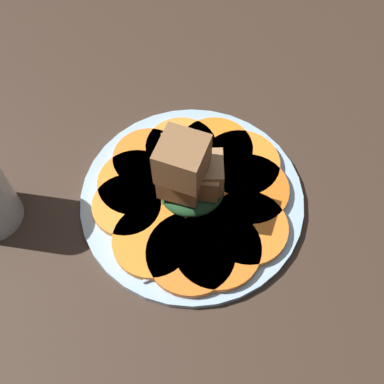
# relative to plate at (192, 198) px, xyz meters

# --- Properties ---
(table_slab) EXTENTS (1.20, 1.20, 0.02)m
(table_slab) POSITION_rel_plate_xyz_m (0.00, 0.00, -0.02)
(table_slab) COLOR #38281E
(table_slab) RESTS_ON ground
(plate) EXTENTS (0.27, 0.27, 0.01)m
(plate) POSITION_rel_plate_xyz_m (0.00, 0.00, 0.00)
(plate) COLOR #99B7D1
(plate) RESTS_ON table_slab
(carrot_slice_0) EXTENTS (0.10, 0.10, 0.01)m
(carrot_slice_0) POSITION_rel_plate_xyz_m (0.07, -0.01, 0.01)
(carrot_slice_0) COLOR orange
(carrot_slice_0) RESTS_ON plate
(carrot_slice_1) EXTENTS (0.10, 0.10, 0.01)m
(carrot_slice_1) POSITION_rel_plate_xyz_m (0.07, 0.03, 0.01)
(carrot_slice_1) COLOR orange
(carrot_slice_1) RESTS_ON plate
(carrot_slice_2) EXTENTS (0.09, 0.09, 0.01)m
(carrot_slice_2) POSITION_rel_plate_xyz_m (0.04, 0.06, 0.01)
(carrot_slice_2) COLOR orange
(carrot_slice_2) RESTS_ON plate
(carrot_slice_3) EXTENTS (0.09, 0.09, 0.01)m
(carrot_slice_3) POSITION_rel_plate_xyz_m (0.00, 0.07, 0.01)
(carrot_slice_3) COLOR orange
(carrot_slice_3) RESTS_ON plate
(carrot_slice_4) EXTENTS (0.09, 0.09, 0.01)m
(carrot_slice_4) POSITION_rel_plate_xyz_m (-0.04, 0.06, 0.01)
(carrot_slice_4) COLOR orange
(carrot_slice_4) RESTS_ON plate
(carrot_slice_5) EXTENTS (0.09, 0.09, 0.01)m
(carrot_slice_5) POSITION_rel_plate_xyz_m (-0.06, 0.03, 0.01)
(carrot_slice_5) COLOR orange
(carrot_slice_5) RESTS_ON plate
(carrot_slice_6) EXTENTS (0.08, 0.08, 0.01)m
(carrot_slice_6) POSITION_rel_plate_xyz_m (-0.08, -0.00, 0.01)
(carrot_slice_6) COLOR orange
(carrot_slice_6) RESTS_ON plate
(carrot_slice_7) EXTENTS (0.09, 0.09, 0.01)m
(carrot_slice_7) POSITION_rel_plate_xyz_m (-0.06, -0.05, 0.01)
(carrot_slice_7) COLOR orange
(carrot_slice_7) RESTS_ON plate
(carrot_slice_8) EXTENTS (0.10, 0.10, 0.01)m
(carrot_slice_8) POSITION_rel_plate_xyz_m (-0.02, -0.07, 0.01)
(carrot_slice_8) COLOR orange
(carrot_slice_8) RESTS_ON plate
(carrot_slice_9) EXTENTS (0.10, 0.10, 0.01)m
(carrot_slice_9) POSITION_rel_plate_xyz_m (0.01, -0.07, 0.01)
(carrot_slice_9) COLOR orange
(carrot_slice_9) RESTS_ON plate
(carrot_slice_10) EXTENTS (0.09, 0.09, 0.01)m
(carrot_slice_10) POSITION_rel_plate_xyz_m (0.05, -0.06, 0.01)
(carrot_slice_10) COLOR orange
(carrot_slice_10) RESTS_ON plate
(center_pile) EXTENTS (0.08, 0.08, 0.12)m
(center_pile) POSITION_rel_plate_xyz_m (-0.00, -0.00, 0.06)
(center_pile) COLOR #1E4723
(center_pile) RESTS_ON plate
(fork) EXTENTS (0.18, 0.06, 0.00)m
(fork) POSITION_rel_plate_xyz_m (0.01, -0.07, 0.01)
(fork) COLOR #B2B2B7
(fork) RESTS_ON plate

